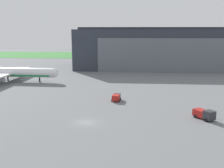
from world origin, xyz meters
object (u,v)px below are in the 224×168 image
Objects in this scene: maintenance_hangar at (176,48)px; airliner_far_left at (8,72)px; pushback_tractor at (116,97)px; fuel_bowser at (204,114)px.

maintenance_hangar is 87.58m from airliner_far_left.
pushback_tractor is (44.84, -26.20, -2.62)m from airliner_far_left.
maintenance_hangar is 19.39× the size of fuel_bowser.
fuel_bowser reaches higher than pushback_tractor.
maintenance_hangar is 89.99m from fuel_bowser.
pushback_tractor is at bearing -110.55° from maintenance_hangar.
pushback_tractor is at bearing 145.39° from fuel_bowser.
pushback_tractor is at bearing -30.30° from airliner_far_left.
maintenance_hangar reaches higher than pushback_tractor.
maintenance_hangar reaches higher than fuel_bowser.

